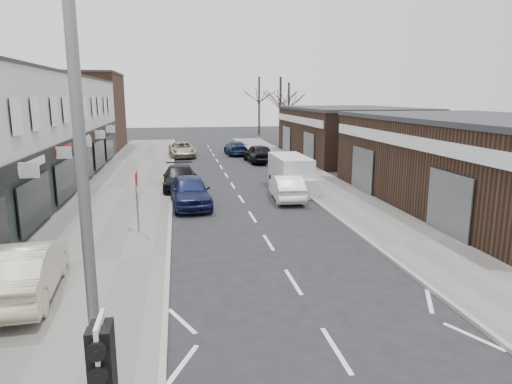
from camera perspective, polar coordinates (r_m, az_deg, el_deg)
name	(u,v)px	position (r m, az deg, el deg)	size (l,w,h in m)	color
pavement_left	(126,188)	(29.83, -15.91, 0.47)	(5.50, 64.00, 0.12)	slate
pavement_right	(317,182)	(31.03, 7.68, 1.26)	(3.50, 64.00, 0.12)	slate
brick_block_far	(82,112)	(53.08, -20.92, 9.27)	(8.00, 10.00, 8.00)	#4D2E21
right_unit_near	(489,165)	(26.66, 27.15, 3.08)	(10.00, 18.00, 4.50)	#342217
right_unit_far	(349,134)	(44.21, 11.54, 7.15)	(10.00, 16.00, 4.50)	#342217
tree_far_a	(280,143)	(56.77, 3.01, 6.10)	(3.60, 3.60, 8.00)	#382D26
tree_far_b	(288,139)	(63.15, 4.04, 6.67)	(3.60, 3.60, 7.50)	#382D26
tree_far_c	(259,135)	(68.38, 0.38, 7.10)	(3.60, 3.60, 8.50)	#382D26
traffic_light	(104,382)	(6.15, -18.51, -21.55)	(0.28, 0.60, 3.10)	slate
street_lamp	(97,181)	(6.48, -19.30, 1.26)	(2.23, 0.22, 8.00)	slate
warning_sign	(137,183)	(19.49, -14.63, 1.06)	(0.12, 0.80, 2.70)	slate
white_van	(291,174)	(28.34, 4.38, 2.24)	(1.93, 5.41, 2.11)	silver
sedan_on_pavement	(23,270)	(14.67, -27.07, -8.64)	(1.70, 4.87, 1.60)	#B8B193
parked_car_left_a	(190,191)	(24.28, -8.22, 0.10)	(1.94, 4.82, 1.64)	#161C46
parked_car_left_b	(180,178)	(28.84, -9.50, 1.76)	(2.06, 5.07, 1.47)	black
parked_car_left_c	(182,150)	(44.39, -9.23, 5.26)	(2.35, 5.10, 1.42)	#A39982
parked_car_right_a	(287,187)	(25.64, 3.84, 0.57)	(1.50, 4.30, 1.42)	white
parked_car_right_b	(258,153)	(40.17, 0.31, 4.87)	(1.92, 4.77, 1.63)	black
parked_car_right_c	(236,148)	(45.55, -2.55, 5.53)	(1.90, 4.68, 1.36)	#152241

